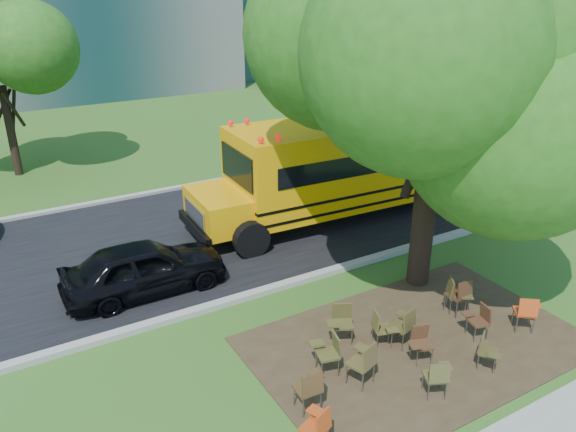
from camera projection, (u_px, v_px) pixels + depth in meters
ground at (365, 346)px, 12.03m from camera, size 160.00×160.00×0.00m
dirt_patch at (416, 343)px, 12.09m from camera, size 7.00×4.50×0.03m
asphalt_road at (228, 228)px, 17.57m from camera, size 80.00×8.00×0.04m
kerb_near at (293, 282)px, 14.38m from camera, size 80.00×0.25×0.14m
kerb_far at (182, 187)px, 20.80m from camera, size 80.00×0.25×0.14m
bg_tree_3 at (321, 31)px, 24.86m from camera, size 5.60×5.60×7.84m
bg_tree_4 at (466, 40)px, 28.05m from camera, size 5.00×5.00×6.85m
main_tree at (439, 68)px, 12.40m from camera, size 7.20×7.20×9.03m
school_bus at (394, 154)px, 18.72m from camera, size 12.98×3.42×3.15m
chair_0 at (318, 425)px, 9.20m from camera, size 0.58×0.66×0.85m
chair_1 at (310, 386)px, 10.01m from camera, size 0.61×0.53×0.91m
chair_2 at (364, 360)px, 10.66m from camera, size 0.65×0.72×0.95m
chair_3 at (420, 340)px, 11.37m from camera, size 0.63×0.50×0.80m
chair_4 at (438, 375)px, 10.35m from camera, size 0.69×0.55×0.85m
chair_5 at (486, 349)px, 11.14m from camera, size 0.52×0.65×0.78m
chair_6 at (480, 318)px, 12.13m from camera, size 0.47×0.60×0.80m
chair_7 at (527, 310)px, 12.30m from camera, size 0.77×0.60×0.90m
chair_8 at (330, 349)px, 11.01m from camera, size 0.53×0.68×0.89m
chair_9 at (341, 319)px, 11.98m from camera, size 0.73×0.57×0.88m
chair_10 at (381, 326)px, 11.82m from camera, size 0.51×0.65×0.81m
chair_11 at (404, 323)px, 11.81m from camera, size 0.62×0.67×0.91m
chair_12 at (456, 293)px, 12.99m from camera, size 0.59×0.74×0.88m
chair_13 at (461, 292)px, 12.92m from camera, size 0.61×0.56×0.95m
black_car at (145, 267)px, 13.83m from camera, size 4.00×1.61×1.36m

